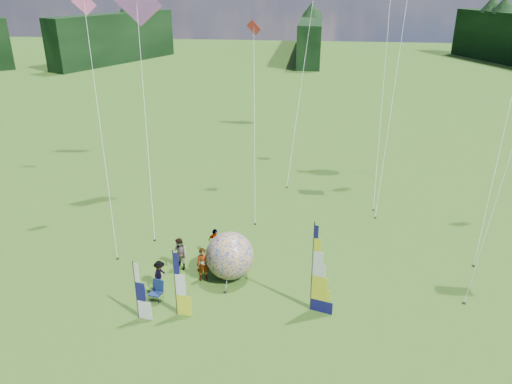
# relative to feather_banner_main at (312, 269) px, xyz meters

# --- Properties ---
(ground) EXTENTS (220.00, 220.00, 0.00)m
(ground) POSITION_rel_feather_banner_main_xyz_m (-1.78, -2.75, -2.29)
(ground) COLOR #425721
(ground) RESTS_ON ground
(treeline_ring) EXTENTS (210.00, 210.00, 8.00)m
(treeline_ring) POSITION_rel_feather_banner_main_xyz_m (-1.78, -2.75, 1.71)
(treeline_ring) COLOR black
(treeline_ring) RESTS_ON ground
(feather_banner_main) EXTENTS (1.22, 0.44, 4.58)m
(feather_banner_main) POSITION_rel_feather_banner_main_xyz_m (0.00, 0.00, 0.00)
(feather_banner_main) COLOR #131255
(feather_banner_main) RESTS_ON ground
(side_banner_left) EXTENTS (0.95, 0.20, 3.39)m
(side_banner_left) POSITION_rel_feather_banner_main_xyz_m (-6.26, -1.14, -0.59)
(side_banner_left) COLOR yellow
(side_banner_left) RESTS_ON ground
(side_banner_far) EXTENTS (0.90, 0.25, 2.99)m
(side_banner_far) POSITION_rel_feather_banner_main_xyz_m (-7.99, -1.61, -0.79)
(side_banner_far) COLOR white
(side_banner_far) RESTS_ON ground
(bol_inflatable) EXTENTS (2.82, 2.82, 2.55)m
(bol_inflatable) POSITION_rel_feather_banner_main_xyz_m (-4.31, 2.39, -1.01)
(bol_inflatable) COLOR navy
(bol_inflatable) RESTS_ON ground
(spectator_a) EXTENTS (0.78, 0.63, 1.87)m
(spectator_a) POSITION_rel_feather_banner_main_xyz_m (-5.64, 1.89, -1.35)
(spectator_a) COLOR #66594C
(spectator_a) RESTS_ON ground
(spectator_b) EXTENTS (0.98, 0.86, 1.83)m
(spectator_b) POSITION_rel_feather_banner_main_xyz_m (-7.13, 2.83, -1.37)
(spectator_b) COLOR #66594C
(spectator_b) RESTS_ON ground
(spectator_c) EXTENTS (0.49, 1.03, 1.54)m
(spectator_c) POSITION_rel_feather_banner_main_xyz_m (-7.70, 0.96, -1.52)
(spectator_c) COLOR #66594C
(spectator_c) RESTS_ON ground
(spectator_d) EXTENTS (1.07, 0.89, 1.72)m
(spectator_d) POSITION_rel_feather_banner_main_xyz_m (-5.49, 4.36, -1.43)
(spectator_d) COLOR #66594C
(spectator_d) RESTS_ON ground
(camp_chair) EXTENTS (0.75, 0.75, 1.09)m
(camp_chair) POSITION_rel_feather_banner_main_xyz_m (-7.55, -0.24, -1.74)
(camp_chair) COLOR #0F1D40
(camp_chair) RESTS_ON ground
(kite_whale) EXTENTS (5.90, 15.32, 19.50)m
(kite_whale) POSITION_rel_feather_banner_main_xyz_m (4.63, 17.48, 7.46)
(kite_whale) COLOR black
(kite_whale) RESTS_ON ground
(kite_rainbow_delta) EXTENTS (13.05, 16.20, 15.90)m
(kite_rainbow_delta) POSITION_rel_feather_banner_main_xyz_m (-10.95, 10.01, 5.66)
(kite_rainbow_delta) COLOR #FD4128
(kite_rainbow_delta) RESTS_ON ground
(small_kite_red) EXTENTS (6.05, 10.75, 12.32)m
(small_kite_red) POSITION_rel_feather_banner_main_xyz_m (-4.28, 12.76, 3.87)
(small_kite_red) COLOR red
(small_kite_red) RESTS_ON ground
(small_kite_orange) EXTENTS (6.98, 12.62, 17.51)m
(small_kite_orange) POSITION_rel_feather_banner_main_xyz_m (5.09, 14.93, 6.47)
(small_kite_orange) COLOR orange
(small_kite_orange) RESTS_ON ground
(small_kite_yellow) EXTENTS (6.25, 10.95, 12.30)m
(small_kite_yellow) POSITION_rel_feather_banner_main_xyz_m (10.58, 9.11, 3.86)
(small_kite_yellow) COLOR #D9CC00
(small_kite_yellow) RESTS_ON ground
(small_kite_pink) EXTENTS (8.50, 10.42, 14.43)m
(small_kite_pink) POSITION_rel_feather_banner_main_xyz_m (-12.52, 6.70, 4.92)
(small_kite_pink) COLOR pink
(small_kite_pink) RESTS_ON ground
(small_kite_green) EXTENTS (8.78, 13.42, 16.87)m
(small_kite_green) POSITION_rel_feather_banner_main_xyz_m (-1.30, 20.20, 6.15)
(small_kite_green) COLOR green
(small_kite_green) RESTS_ON ground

